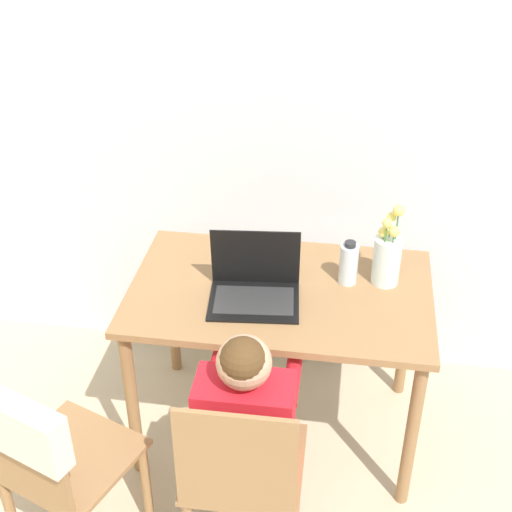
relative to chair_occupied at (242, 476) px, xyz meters
The scene contains 8 objects.
wall_back 1.51m from the chair_occupied, 76.64° to the left, with size 6.40×0.05×2.50m.
dining_table 0.71m from the chair_occupied, 86.61° to the left, with size 1.18×0.74×0.76m.
chair_occupied is the anchor object (origin of this frame).
chair_spare 0.67m from the chair_occupied, behind, with size 0.52×0.54×0.88m.
person_seated 0.21m from the chair_occupied, 90.87° to the left, with size 0.33×0.42×1.00m.
laptop 0.72m from the chair_occupied, 94.82° to the left, with size 0.37×0.29×0.26m.
flower_vase 1.00m from the chair_occupied, 60.78° to the left, with size 0.11×0.11×0.34m.
water_bottle 0.91m from the chair_occupied, 69.00° to the left, with size 0.07×0.07×0.18m.
Camera 1 is at (-0.01, -0.61, 2.37)m, focal length 50.00 mm.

